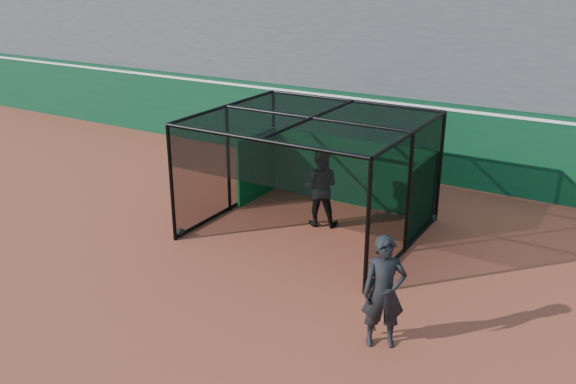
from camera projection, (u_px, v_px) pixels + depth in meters
The scene contains 6 objects.
ground at pixel (207, 271), 13.49m from camera, with size 120.00×120.00×0.00m, color #99422C.
outfield_wall at pixel (367, 131), 19.86m from camera, with size 50.00×0.50×2.50m.
grandstand at pixel (414, 21), 21.78m from camera, with size 50.00×7.85×8.95m.
batting_cage at pixel (311, 175), 15.12m from camera, with size 5.18×4.64×2.92m.
batter at pixel (320, 187), 15.57m from camera, with size 1.00×0.78×2.05m, color black.
on_deck_player at pixel (384, 292), 10.54m from camera, with size 0.91×0.81×2.08m.
Camera 1 is at (7.75, -9.37, 6.36)m, focal length 38.00 mm.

